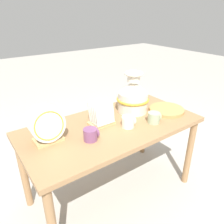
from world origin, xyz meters
name	(u,v)px	position (x,y,z in m)	size (l,w,h in m)	color
ground_plane	(112,191)	(0.00, 0.00, 0.00)	(14.00, 14.00, 0.00)	#B2ADA3
display_table	(112,134)	(0.00, 0.00, 0.62)	(1.42, 0.71, 0.71)	#9E754C
ceramic_vase	(133,96)	(0.30, 0.10, 0.85)	(0.28, 0.28, 0.35)	silver
dish_rack_round_plates	(47,126)	(-0.49, 0.06, 0.82)	(0.23, 0.15, 0.26)	tan
dish_rack_square_plates	(101,116)	(-0.06, 0.05, 0.77)	(0.19, 0.14, 0.18)	tan
wicker_charger_stack	(167,110)	(0.54, -0.08, 0.72)	(0.31, 0.31, 0.03)	tan
mug_plum_glaze	(91,134)	(-0.25, -0.09, 0.75)	(0.11, 0.10, 0.09)	#7A4770
mug_sage_glaze	(154,117)	(0.30, -0.17, 0.75)	(0.11, 0.10, 0.09)	#9EB28E
mug_cream_glaze	(129,122)	(0.08, -0.10, 0.75)	(0.11, 0.10, 0.09)	silver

